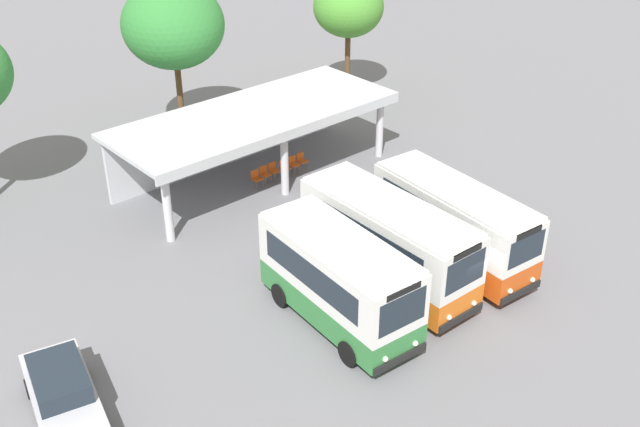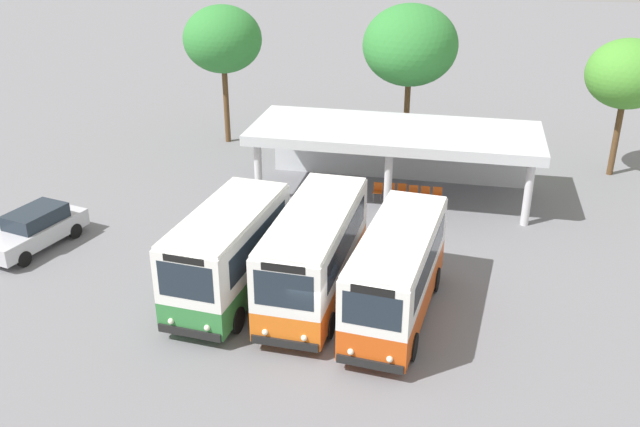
{
  "view_description": "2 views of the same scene",
  "coord_description": "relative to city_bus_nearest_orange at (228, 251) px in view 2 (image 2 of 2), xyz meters",
  "views": [
    {
      "loc": [
        -18.66,
        -13.12,
        16.53
      ],
      "look_at": [
        -2.35,
        5.32,
        2.36
      ],
      "focal_mm": 42.22,
      "sensor_mm": 36.0,
      "label": 1
    },
    {
      "loc": [
        3.53,
        -18.25,
        13.15
      ],
      "look_at": [
        -1.57,
        5.34,
        2.2
      ],
      "focal_mm": 38.84,
      "sensor_mm": 36.0,
      "label": 2
    }
  ],
  "objects": [
    {
      "name": "parked_car_flank",
      "position": [
        -9.17,
        2.09,
        -1.03
      ],
      "size": [
        2.74,
        4.79,
        1.62
      ],
      "color": "black",
      "rests_on": "ground"
    },
    {
      "name": "waiting_chair_far_end_seat",
      "position": [
        6.79,
        10.01,
        -1.34
      ],
      "size": [
        0.45,
        0.45,
        0.86
      ],
      "color": "slate",
      "rests_on": "ground"
    },
    {
      "name": "waiting_chair_end_by_column",
      "position": [
        3.99,
        9.98,
        -1.34
      ],
      "size": [
        0.45,
        0.45,
        0.86
      ],
      "color": "slate",
      "rests_on": "ground"
    },
    {
      "name": "roadside_tree_east_of_canopy",
      "position": [
        15.45,
        15.97,
        3.43
      ],
      "size": [
        4.07,
        4.07,
        7.04
      ],
      "color": "brown",
      "rests_on": "ground"
    },
    {
      "name": "roadside_tree_behind_canopy",
      "position": [
        4.55,
        17.11,
        4.2
      ],
      "size": [
        5.11,
        5.11,
        8.25
      ],
      "color": "brown",
      "rests_on": "ground"
    },
    {
      "name": "waiting_chair_fifth_seat",
      "position": [
        6.23,
        9.98,
        -1.34
      ],
      "size": [
        0.45,
        0.45,
        0.86
      ],
      "color": "slate",
      "rests_on": "ground"
    },
    {
      "name": "city_bus_nearest_orange",
      "position": [
        0.0,
        0.0,
        0.0
      ],
      "size": [
        2.87,
        6.66,
        3.38
      ],
      "color": "black",
      "rests_on": "ground"
    },
    {
      "name": "terminal_canopy",
      "position": [
        4.6,
        11.36,
        0.77
      ],
      "size": [
        13.56,
        5.32,
        3.4
      ],
      "color": "silver",
      "rests_on": "ground"
    },
    {
      "name": "roadside_tree_west_of_canopy",
      "position": [
        -5.97,
        16.93,
        4.14
      ],
      "size": [
        4.43,
        4.43,
        7.91
      ],
      "color": "brown",
      "rests_on": "ground"
    },
    {
      "name": "city_bus_second_in_row",
      "position": [
        2.98,
        0.59,
        0.01
      ],
      "size": [
        2.62,
        7.59,
        3.4
      ],
      "color": "black",
      "rests_on": "ground"
    },
    {
      "name": "city_bus_middle_cream",
      "position": [
        5.96,
        -0.06,
        -0.06
      ],
      "size": [
        2.87,
        7.37,
        3.25
      ],
      "color": "black",
      "rests_on": "ground"
    },
    {
      "name": "waiting_chair_second_from_end",
      "position": [
        4.55,
        10.07,
        -1.34
      ],
      "size": [
        0.45,
        0.45,
        0.86
      ],
      "color": "slate",
      "rests_on": "ground"
    },
    {
      "name": "ground_plane",
      "position": [
        4.2,
        -2.23,
        -1.86
      ],
      "size": [
        180.0,
        180.0,
        0.0
      ],
      "primitive_type": "plane",
      "color": "slate"
    },
    {
      "name": "waiting_chair_fourth_seat",
      "position": [
        5.67,
        9.99,
        -1.34
      ],
      "size": [
        0.45,
        0.45,
        0.86
      ],
      "color": "slate",
      "rests_on": "ground"
    },
    {
      "name": "waiting_chair_middle_seat",
      "position": [
        5.11,
        10.09,
        -1.34
      ],
      "size": [
        0.45,
        0.45,
        0.86
      ],
      "color": "slate",
      "rests_on": "ground"
    }
  ]
}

